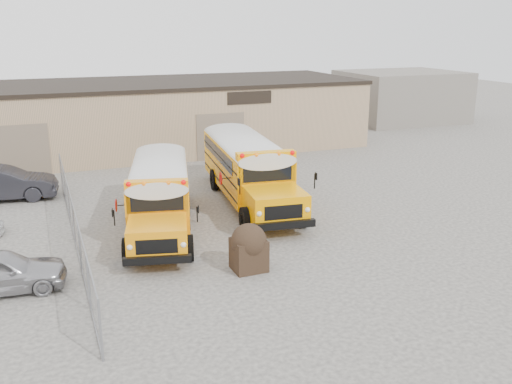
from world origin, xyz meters
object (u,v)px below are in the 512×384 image
object	(u,v)px
school_bus_right	(221,139)
car_dark	(3,184)
school_bus_left	(162,158)
tarp_bundle	(249,247)

from	to	relation	value
school_bus_right	car_dark	bearing A→B (deg)	-170.03
school_bus_right	school_bus_left	bearing A→B (deg)	-144.83
tarp_bundle	car_dark	size ratio (longest dim) A/B	0.34
school_bus_right	car_dark	distance (m)	12.29
school_bus_left	school_bus_right	distance (m)	5.16
tarp_bundle	car_dark	distance (m)	14.93
tarp_bundle	car_dark	world-z (taller)	tarp_bundle
school_bus_left	tarp_bundle	size ratio (longest dim) A/B	5.82
school_bus_left	car_dark	distance (m)	7.93
school_bus_left	school_bus_right	size ratio (longest dim) A/B	0.91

